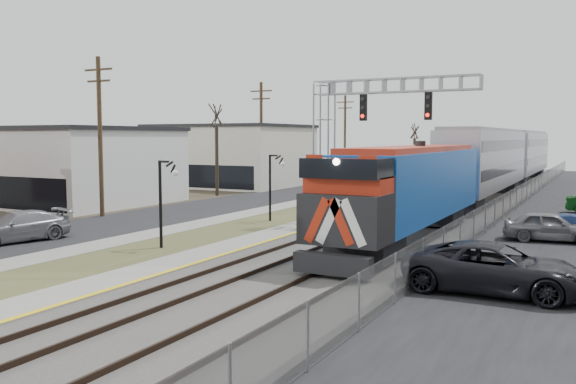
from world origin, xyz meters
The scene contains 18 objects.
street_west centered at (-11.50, 35.00, 0.02)m, with size 7.00×120.00×0.04m, color black.
sidewalk centered at (-7.00, 35.00, 0.04)m, with size 2.00×120.00×0.08m, color gray.
grass_median centered at (-4.00, 35.00, 0.03)m, with size 4.00×120.00×0.06m, color #444B28.
platform centered at (-1.00, 35.00, 0.12)m, with size 2.00×120.00×0.24m, color gray.
ballast_bed centered at (4.00, 35.00, 0.10)m, with size 8.00×120.00×0.20m, color #595651.
platform_edge centered at (-0.12, 35.00, 0.24)m, with size 0.24×120.00×0.01m, color gold.
track_near centered at (2.00, 35.00, 0.28)m, with size 1.58×120.00×0.15m.
track_far centered at (5.50, 35.00, 0.28)m, with size 1.58×120.00×0.15m.
train centered at (5.50, 48.41, 2.88)m, with size 3.00×63.05×5.33m.
signal_gantry centered at (1.22, 27.99, 5.59)m, with size 9.00×1.07×8.15m.
lampposts centered at (-4.00, 18.29, 2.00)m, with size 0.14×62.14×4.00m.
utility_poles centered at (-14.50, 25.00, 5.00)m, with size 0.28×80.28×10.00m.
fence centered at (8.20, 35.00, 0.80)m, with size 0.04×120.00×1.60m, color gray.
buildings_west centered at (-21.00, 24.21, 3.01)m, with size 14.00×67.00×7.00m.
bare_trees centered at (-12.66, 38.91, 2.70)m, with size 12.30×42.30×5.95m.
car_lot_c centered at (10.64, 16.76, 0.80)m, with size 2.67×5.78×1.61m, color black.
car_lot_e centered at (11.34, 28.15, 0.72)m, with size 1.71×4.25×1.45m, color slate.
car_street_b centered at (-11.25, 16.16, 0.72)m, with size 2.02×4.98×1.45m, color gray.
Camera 1 is at (13.69, -3.35, 5.04)m, focal length 38.00 mm.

